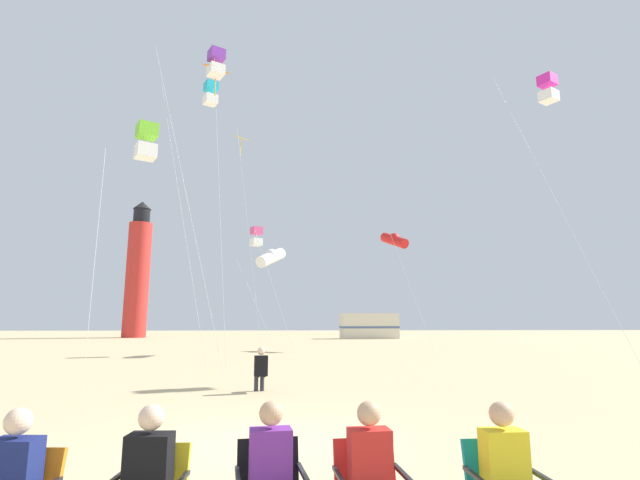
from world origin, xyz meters
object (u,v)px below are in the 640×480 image
kite_diamond_gold (242,148)px  kite_tube_white (271,257)px  kite_box_lime (146,142)px  kite_box_rainbow (256,237)px  spectator_black_chair (271,474)px  kite_tube_scarlet (394,240)px  kite_flyer_standing (261,368)px  kite_diamond_orange (216,82)px  kite_box_magenta (548,89)px  lighthouse_distant (138,272)px  kite_box_violet (216,64)px  rv_van_cream (369,326)px  spectator_red_chair (372,475)px  spectator_teal_chair (510,476)px  kite_box_cyan (211,94)px

kite_diamond_gold → kite_tube_white: 7.72m
kite_tube_white → kite_box_lime: 14.06m
kite_box_rainbow → kite_box_lime: bearing=-100.5°
spectator_black_chair → kite_tube_scarlet: (7.40, 28.27, 6.96)m
kite_flyer_standing → kite_diamond_orange: 12.54m
spectator_black_chair → kite_tube_white: size_ratio=0.18×
kite_box_magenta → lighthouse_distant: size_ratio=0.71×
kite_box_violet → rv_van_cream: 38.71m
kite_diamond_orange → kite_diamond_gold: (-0.14, 10.99, 1.35)m
kite_tube_white → lighthouse_distant: size_ratio=0.38×
kite_box_rainbow → kite_diamond_orange: bearing=-96.1°
kite_box_magenta → spectator_red_chair: bearing=-126.4°
spectator_teal_chair → kite_box_cyan: (-5.86, 18.05, 12.39)m
kite_box_violet → kite_diamond_orange: kite_box_violet is taller
kite_box_violet → kite_box_lime: (-1.46, -3.57, -4.88)m
spectator_red_chair → kite_box_magenta: kite_box_magenta is taller
spectator_teal_chair → kite_tube_scarlet: bearing=78.2°
kite_box_magenta → kite_box_rainbow: bearing=139.7°
kite_flyer_standing → rv_van_cream: bearing=-113.4°
kite_tube_scarlet → kite_diamond_gold: size_ratio=0.59×
kite_box_violet → kite_diamond_gold: bearing=90.7°
kite_box_violet → lighthouse_distant: bearing=111.2°
spectator_black_chair → kite_diamond_orange: (-3.07, 14.20, 11.04)m
kite_tube_scarlet → kite_tube_white: size_ratio=1.30×
spectator_red_chair → rv_van_cream: (8.13, 49.19, 0.78)m
kite_diamond_orange → lighthouse_distant: bearing=111.3°
kite_diamond_orange → lighthouse_distant: size_ratio=0.74×
lighthouse_distant → rv_van_cream: 28.86m
spectator_black_chair → kite_box_lime: kite_box_lime is taller
kite_box_cyan → kite_box_lime: 9.30m
kite_tube_white → rv_van_cream: size_ratio=0.97×
kite_flyer_standing → kite_box_rainbow: size_ratio=0.15×
rv_van_cream → kite_flyer_standing: bearing=-107.2°
kite_tube_scarlet → lighthouse_distant: size_ratio=0.49×
spectator_red_chair → rv_van_cream: size_ratio=0.18×
kite_box_cyan → kite_box_magenta: (14.61, -4.62, -1.72)m
rv_van_cream → kite_tube_scarlet: bearing=-98.0°
spectator_black_chair → rv_van_cream: size_ratio=0.18×
kite_box_violet → spectator_black_chair: bearing=-77.6°
spectator_black_chair → kite_box_lime: bearing=105.4°
kite_box_violet → kite_box_lime: kite_box_violet is taller
kite_box_violet → rv_van_cream: bearing=71.1°
kite_box_lime → spectator_black_chair: bearing=-66.5°
kite_box_cyan → spectator_teal_chair: bearing=-72.0°
kite_box_cyan → rv_van_cream: 35.74m
kite_box_violet → kite_box_magenta: bearing=-3.0°
kite_box_lime → rv_van_cream: size_ratio=1.23×
spectator_red_chair → kite_box_magenta: 19.70m
spectator_red_chair → rv_van_cream: 49.86m
kite_diamond_orange → kite_tube_white: kite_diamond_orange is taller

